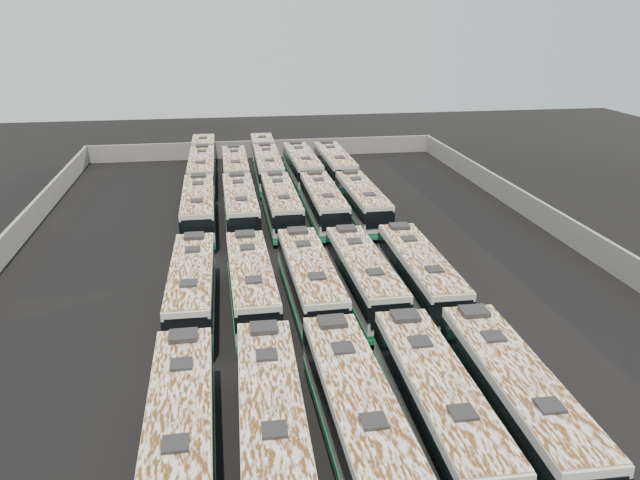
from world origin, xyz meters
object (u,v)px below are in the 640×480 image
at_px(bus_midfront_far_left, 192,288).
at_px(bus_back_far_left, 203,163).
at_px(bus_front_center, 356,412).
at_px(bus_midfront_right, 363,277).
at_px(bus_midback_right, 323,204).
at_px(bus_front_far_left, 182,432).
at_px(bus_midback_far_right, 362,202).
at_px(bus_front_far_right, 515,398).
at_px(bus_midfront_center, 310,281).
at_px(bus_back_far_right, 335,166).
at_px(bus_front_right, 437,405).
at_px(bus_back_right, 302,167).
at_px(bus_midback_far_left, 199,209).
at_px(bus_back_center, 266,161).
at_px(bus_midfront_left, 251,285).
at_px(bus_midfront_far_right, 420,275).
at_px(bus_midback_center, 281,205).
at_px(bus_back_left, 235,170).
at_px(bus_front_left, 271,420).
at_px(bus_midback_left, 240,207).

xyz_separation_m(bus_midfront_far_left, bus_back_far_left, (0.09, 34.17, 0.04)).
height_order(bus_front_center, bus_back_far_left, bus_back_far_left).
bearing_deg(bus_midfront_right, bus_midback_right, 88.53).
bearing_deg(bus_front_far_left, bus_midback_far_right, 64.24).
distance_m(bus_front_far_right, bus_midfront_center, 15.93).
bearing_deg(bus_back_far_right, bus_front_far_right, -90.31).
distance_m(bus_front_right, bus_back_right, 45.07).
bearing_deg(bus_front_center, bus_midfront_right, 74.82).
distance_m(bus_front_right, bus_back_far_left, 49.68).
height_order(bus_midback_far_left, bus_back_center, bus_midback_far_left).
xyz_separation_m(bus_midfront_left, bus_back_center, (3.63, 34.18, 0.02)).
relative_size(bus_front_far_left, bus_front_center, 0.98).
bearing_deg(bus_back_center, bus_midback_far_left, -111.87).
bearing_deg(bus_front_far_right, bus_back_far_left, 107.99).
bearing_deg(bus_midfront_far_right, bus_back_center, 102.69).
bearing_deg(bus_midback_far_right, bus_front_center, -103.69).
bearing_deg(bus_midback_center, bus_front_far_left, -103.20).
bearing_deg(bus_midback_right, bus_front_center, -96.59).
bearing_deg(bus_back_center, bus_back_far_left, -179.69).
bearing_deg(bus_midfront_far_left, bus_midback_center, 67.31).
bearing_deg(bus_front_far_right, bus_back_far_right, 91.23).
height_order(bus_midback_far_left, bus_back_far_right, bus_midback_far_left).
bearing_deg(bus_midfront_right, bus_back_far_left, 106.50).
bearing_deg(bus_back_center, bus_midfront_far_left, -101.32).
height_order(bus_midfront_center, bus_back_left, bus_midfront_center).
height_order(bus_front_far_left, bus_front_center, bus_front_center).
xyz_separation_m(bus_front_far_left, bus_midback_right, (11.06, 31.04, -0.01)).
relative_size(bus_midfront_right, bus_midback_right, 1.00).
xyz_separation_m(bus_midfront_far_right, bus_back_center, (-7.41, 34.38, 0.01)).
bearing_deg(bus_midfront_far_right, bus_midfront_center, -179.78).
distance_m(bus_back_far_left, bus_back_center, 7.21).
xyz_separation_m(bus_back_left, bus_back_far_right, (11.03, -0.24, 0.07)).
bearing_deg(bus_front_left, bus_front_right, 0.38).
bearing_deg(bus_midfront_right, bus_midback_far_right, 76.47).
distance_m(bus_back_far_left, bus_back_far_right, 15.03).
relative_size(bus_front_right, bus_midback_right, 1.03).
height_order(bus_midfront_far_left, bus_midback_right, bus_midfront_far_left).
bearing_deg(bus_front_left, bus_midback_far_left, 98.28).
xyz_separation_m(bus_front_far_left, bus_midfront_left, (3.66, 14.32, -0.02)).
bearing_deg(bus_front_far_left, bus_front_right, 0.02).
xyz_separation_m(bus_midfront_far_left, bus_midback_left, (3.64, 16.63, 0.05)).
distance_m(bus_midback_left, bus_back_left, 14.29).
bearing_deg(bus_front_far_left, bus_midback_far_left, 89.48).
bearing_deg(bus_midfront_center, bus_back_far_right, 75.73).
bearing_deg(bus_midfront_left, bus_front_center, -76.21).
distance_m(bus_midfront_left, bus_midback_far_right, 19.94).
bearing_deg(bus_back_far_right, bus_back_right, 178.30).
relative_size(bus_back_far_left, bus_back_center, 1.01).
height_order(bus_front_far_left, bus_midback_far_right, bus_front_far_left).
bearing_deg(bus_midfront_far_left, bus_back_center, 78.63).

